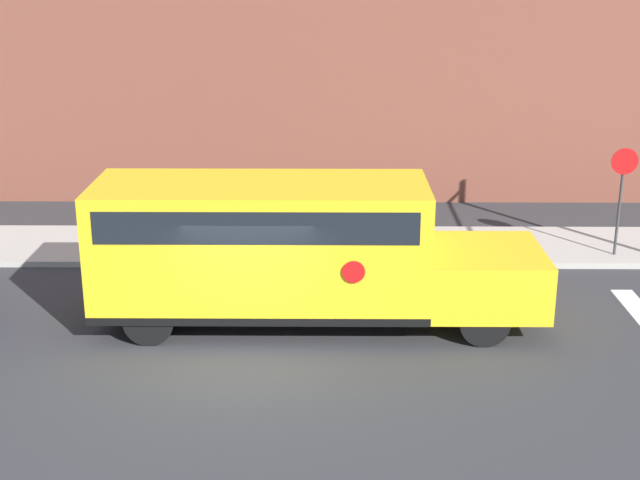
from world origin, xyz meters
The scene contains 5 objects.
ground_plane centered at (0.00, 0.00, 0.00)m, with size 60.00×60.00×0.00m, color #333335.
sidewalk_strip centered at (0.00, 6.50, 0.07)m, with size 44.00×3.00×0.15m.
building_backdrop centered at (0.00, 13.00, 5.42)m, with size 32.00×4.00×10.84m.
school_bus centered at (0.69, 1.69, 1.69)m, with size 9.10×2.57×2.99m.
stop_sign centered at (8.72, 5.66, 1.86)m, with size 0.65×0.10×2.87m.
Camera 1 is at (1.51, -15.49, 7.43)m, focal length 50.00 mm.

